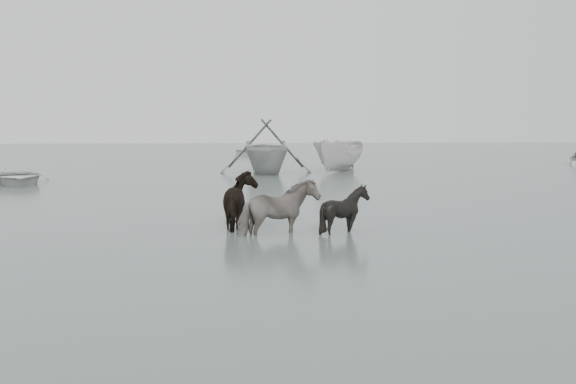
{
  "coord_description": "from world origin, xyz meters",
  "views": [
    {
      "loc": [
        -2.47,
        -15.43,
        2.77
      ],
      "look_at": [
        -1.27,
        0.72,
        1.0
      ],
      "focal_mm": 40.0,
      "sensor_mm": 36.0,
      "label": 1
    }
  ],
  "objects_px": {
    "pony_pinto": "(278,200)",
    "pony_dark": "(244,195)",
    "rowboat_lead": "(17,175)",
    "pony_black": "(345,205)"
  },
  "relations": [
    {
      "from": "pony_pinto",
      "to": "pony_dark",
      "type": "bearing_deg",
      "value": 6.89
    },
    {
      "from": "pony_dark",
      "to": "rowboat_lead",
      "type": "relative_size",
      "value": 0.4
    },
    {
      "from": "pony_dark",
      "to": "pony_black",
      "type": "height_order",
      "value": "pony_dark"
    },
    {
      "from": "pony_pinto",
      "to": "pony_black",
      "type": "height_order",
      "value": "pony_pinto"
    },
    {
      "from": "rowboat_lead",
      "to": "pony_dark",
      "type": "bearing_deg",
      "value": -72.92
    },
    {
      "from": "pony_black",
      "to": "rowboat_lead",
      "type": "bearing_deg",
      "value": 53.73
    },
    {
      "from": "pony_black",
      "to": "rowboat_lead",
      "type": "distance_m",
      "value": 18.54
    },
    {
      "from": "pony_dark",
      "to": "rowboat_lead",
      "type": "bearing_deg",
      "value": 17.55
    },
    {
      "from": "pony_black",
      "to": "rowboat_lead",
      "type": "xyz_separation_m",
      "value": [
        -12.61,
        13.58,
        -0.27
      ]
    },
    {
      "from": "pony_dark",
      "to": "rowboat_lead",
      "type": "distance_m",
      "value": 16.06
    }
  ]
}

